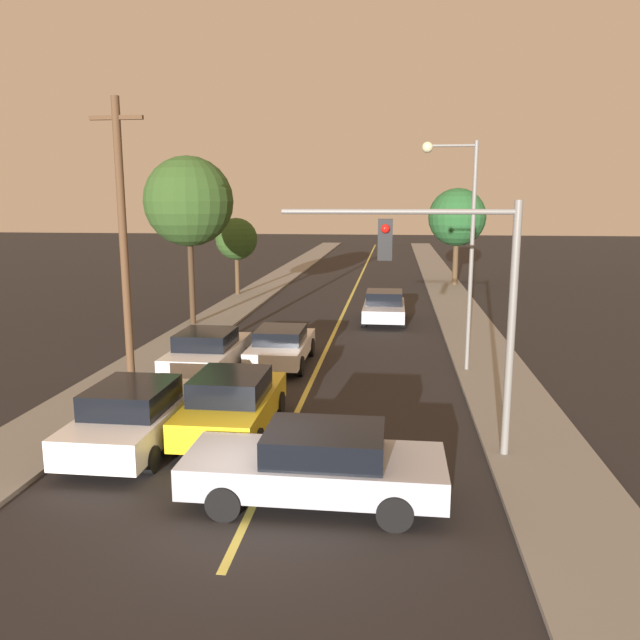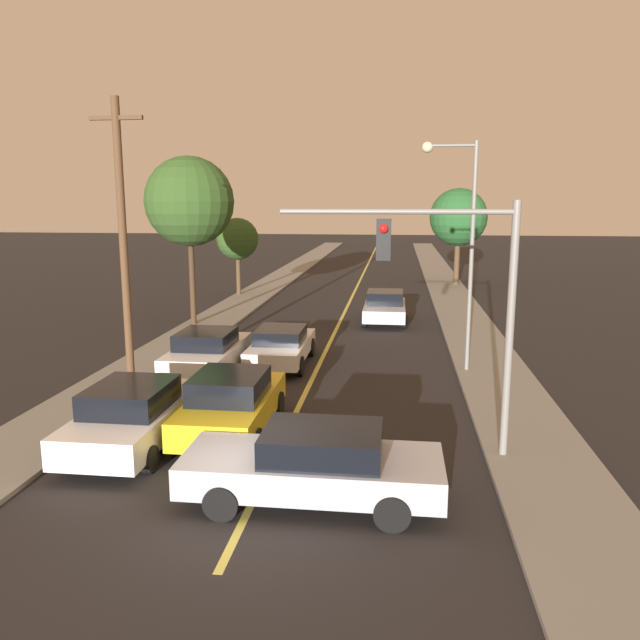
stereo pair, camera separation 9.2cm
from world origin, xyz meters
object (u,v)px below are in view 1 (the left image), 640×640
object	(u,v)px
car_near_lane_second	(281,345)
traffic_signal_mast	(455,283)
car_crossing_right	(317,464)
streetlamp_right	(461,227)
tree_left_near	(188,202)
tree_right_near	(457,217)
utility_pole_left	(123,242)
tree_left_far	(236,239)
car_outer_lane_front	(135,415)
car_outer_lane_second	(208,353)
car_near_lane_front	(233,403)
car_far_oncoming	(384,307)

from	to	relation	value
car_near_lane_second	traffic_signal_mast	distance (m)	9.79
car_crossing_right	streetlamp_right	distance (m)	11.33
car_near_lane_second	tree_left_near	size ratio (longest dim) A/B	0.58
streetlamp_right	tree_right_near	xyz separation A→B (m)	(2.01, 22.37, -0.24)
utility_pole_left	tree_left_far	size ratio (longest dim) A/B	1.84
car_crossing_right	traffic_signal_mast	bearing A→B (deg)	-46.78
car_outer_lane_front	tree_right_near	xyz separation A→B (m)	(10.22, 30.00, 3.92)
traffic_signal_mast	streetlamp_right	xyz separation A→B (m)	(0.81, 7.34, 0.91)
utility_pole_left	streetlamp_right	bearing A→B (deg)	18.55
car_outer_lane_front	tree_left_far	bearing A→B (deg)	98.49
utility_pole_left	tree_left_near	world-z (taller)	utility_pole_left
tree_left_near	car_crossing_right	bearing A→B (deg)	-64.44
car_near_lane_second	tree_right_near	size ratio (longest dim) A/B	0.68
car_crossing_right	tree_left_far	bearing A→B (deg)	17.44
car_outer_lane_second	tree_left_far	distance (m)	18.53
car_near_lane_front	utility_pole_left	distance (m)	6.40
car_outer_lane_second	car_far_oncoming	bearing A→B (deg)	61.88
car_outer_lane_second	streetlamp_right	bearing A→B (deg)	11.89
car_outer_lane_second	tree_right_near	distance (m)	26.47
car_near_lane_front	tree_right_near	bearing A→B (deg)	74.37
car_crossing_right	tree_left_near	world-z (taller)	tree_left_near
tree_left_far	car_far_oncoming	bearing A→B (deg)	-39.16
car_far_oncoming	tree_left_far	bearing A→B (deg)	-39.16
car_near_lane_second	car_far_oncoming	distance (m)	9.27
car_near_lane_front	car_near_lane_second	size ratio (longest dim) A/B	1.01
car_outer_lane_front	car_crossing_right	distance (m)	5.19
car_crossing_right	tree_left_near	bearing A→B (deg)	25.56
car_outer_lane_front	tree_left_near	size ratio (longest dim) A/B	0.62
car_far_oncoming	car_near_lane_front	bearing A→B (deg)	77.17
car_near_lane_front	tree_left_far	world-z (taller)	tree_left_far
car_outer_lane_second	tree_right_near	size ratio (longest dim) A/B	0.68
utility_pole_left	car_outer_lane_front	bearing A→B (deg)	-65.23
car_near_lane_front	car_near_lane_second	distance (m)	6.81
car_crossing_right	tree_left_far	size ratio (longest dim) A/B	1.08
car_near_lane_second	tree_right_near	distance (m)	23.94
car_near_lane_second	streetlamp_right	world-z (taller)	streetlamp_right
streetlamp_right	car_crossing_right	bearing A→B (deg)	-109.71
car_far_oncoming	traffic_signal_mast	bearing A→B (deg)	96.31
car_outer_lane_front	traffic_signal_mast	size ratio (longest dim) A/B	0.83
car_far_oncoming	tree_left_far	world-z (taller)	tree_left_far
car_outer_lane_second	traffic_signal_mast	size ratio (longest dim) A/B	0.78
car_crossing_right	tree_left_near	size ratio (longest dim) A/B	0.66
utility_pole_left	tree_right_near	world-z (taller)	utility_pole_left
car_near_lane_front	car_near_lane_second	bearing A→B (deg)	90.00
car_near_lane_front	streetlamp_right	bearing A→B (deg)	47.29
car_outer_lane_second	streetlamp_right	distance (m)	9.34
car_far_oncoming	utility_pole_left	distance (m)	14.85
car_outer_lane_front	tree_left_near	world-z (taller)	tree_left_near
tree_left_near	car_far_oncoming	bearing A→B (deg)	12.94
car_crossing_right	car_near_lane_second	bearing A→B (deg)	14.13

